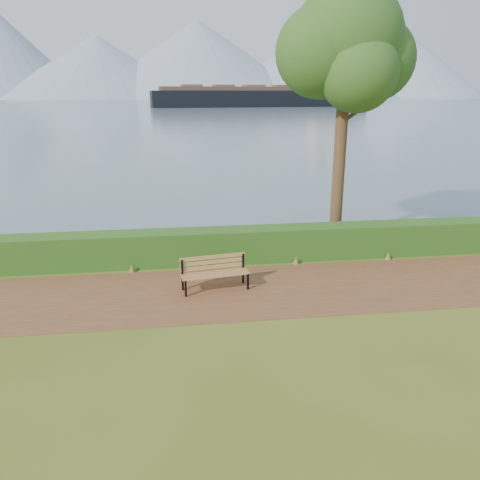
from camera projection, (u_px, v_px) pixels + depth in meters
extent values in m
plane|color=#435719|center=(254.00, 295.00, 11.82)|extent=(140.00, 140.00, 0.00)
cube|color=brown|center=(252.00, 290.00, 12.11)|extent=(40.00, 3.40, 0.01)
cube|color=#174213|center=(240.00, 245.00, 14.13)|extent=(32.00, 0.85, 1.00)
cube|color=#435E6C|center=(177.00, 102.00, 257.44)|extent=(700.00, 510.00, 0.00)
cone|color=gray|center=(98.00, 67.00, 369.97)|extent=(160.00, 160.00, 48.00)
cone|color=gray|center=(198.00, 60.00, 387.66)|extent=(190.00, 190.00, 62.00)
cone|color=gray|center=(305.00, 68.00, 396.39)|extent=(170.00, 170.00, 50.00)
cone|color=gray|center=(400.00, 64.00, 416.28)|extent=(150.00, 150.00, 58.00)
cone|color=gray|center=(163.00, 77.00, 411.46)|extent=(120.00, 120.00, 35.00)
cone|color=gray|center=(340.00, 75.00, 426.69)|extent=(130.00, 130.00, 40.00)
cube|color=black|center=(186.00, 289.00, 11.66)|extent=(0.06, 0.06, 0.44)
cube|color=black|center=(182.00, 275.00, 12.00)|extent=(0.06, 0.06, 0.83)
cube|color=black|center=(184.00, 279.00, 11.80)|extent=(0.13, 0.51, 0.05)
cube|color=black|center=(248.00, 282.00, 12.11)|extent=(0.06, 0.06, 0.44)
cube|color=black|center=(243.00, 269.00, 12.44)|extent=(0.06, 0.06, 0.83)
cube|color=black|center=(245.00, 272.00, 12.25)|extent=(0.13, 0.51, 0.05)
cube|color=olive|center=(217.00, 277.00, 11.85)|extent=(1.74, 0.35, 0.03)
cube|color=olive|center=(216.00, 275.00, 11.96)|extent=(1.74, 0.35, 0.03)
cube|color=olive|center=(215.00, 273.00, 12.07)|extent=(1.74, 0.35, 0.03)
cube|color=olive|center=(214.00, 272.00, 12.19)|extent=(1.74, 0.35, 0.03)
cube|color=olive|center=(213.00, 267.00, 12.20)|extent=(1.73, 0.31, 0.10)
cube|color=olive|center=(213.00, 262.00, 12.16)|extent=(1.73, 0.31, 0.10)
cube|color=olive|center=(213.00, 257.00, 12.12)|extent=(1.73, 0.31, 0.10)
cylinder|color=#3A2818|center=(341.00, 138.00, 14.90)|extent=(0.39, 0.39, 7.03)
sphere|color=#25521B|center=(347.00, 39.00, 14.02)|extent=(3.32, 3.32, 3.32)
sphere|color=#25521B|center=(373.00, 60.00, 14.40)|extent=(2.54, 2.54, 2.54)
sphere|color=#25521B|center=(321.00, 52.00, 14.01)|extent=(2.73, 2.73, 2.73)
sphere|color=#25521B|center=(358.00, 72.00, 13.64)|extent=(2.34, 2.34, 2.34)
sphere|color=#25521B|center=(333.00, 24.00, 14.46)|extent=(2.15, 2.15, 2.15)
sphere|color=#25521B|center=(352.00, 3.00, 13.81)|extent=(1.95, 1.95, 1.95)
cylinder|color=#3A2818|center=(356.00, 113.00, 14.72)|extent=(1.03, 0.12, 0.77)
cylinder|color=#3A2818|center=(330.00, 96.00, 14.56)|extent=(0.79, 0.37, 0.70)
cube|color=black|center=(261.00, 102.00, 166.05)|extent=(77.75, 20.49, 7.69)
cube|color=#4A342C|center=(261.00, 89.00, 164.70)|extent=(71.50, 18.61, 1.32)
cube|color=silver|center=(326.00, 72.00, 168.64)|extent=(10.82, 10.10, 12.08)
cylinder|color=black|center=(328.00, 50.00, 166.48)|extent=(2.64, 2.64, 3.84)
cube|color=brown|center=(192.00, 86.00, 158.71)|extent=(7.35, 7.93, 0.88)
cube|color=brown|center=(223.00, 86.00, 161.26)|extent=(7.35, 7.93, 0.88)
cube|color=brown|center=(254.00, 86.00, 163.82)|extent=(7.35, 7.93, 0.88)
cube|color=brown|center=(283.00, 86.00, 166.37)|extent=(7.35, 7.93, 0.88)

